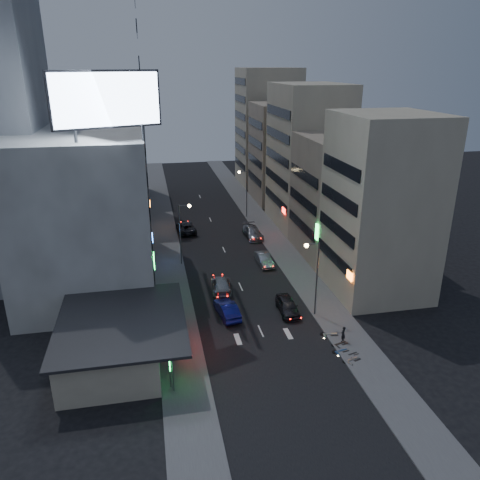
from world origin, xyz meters
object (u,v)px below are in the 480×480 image
object	(u,v)px
parked_car_right_near	(288,306)
scooter_blue	(346,343)
parked_car_right_far	(253,232)
scooter_silver_a	(357,351)
parked_car_left	(186,227)
scooter_black_a	(357,347)
road_car_blue	(227,309)
person	(343,334)
scooter_silver_b	(337,327)
road_car_silver	(222,285)
scooter_black_b	(345,336)
parked_car_right_mid	(264,259)

from	to	relation	value
parked_car_right_near	scooter_blue	bearing A→B (deg)	-64.70
parked_car_right_far	scooter_silver_a	distance (m)	32.22
parked_car_left	scooter_black_a	distance (m)	37.83
parked_car_right_far	scooter_silver_a	world-z (taller)	parked_car_right_far
parked_car_left	road_car_blue	bearing A→B (deg)	89.36
parked_car_left	scooter_silver_a	size ratio (longest dim) A/B	2.87
road_car_blue	person	xyz separation A→B (m)	(9.87, -6.97, 0.09)
parked_car_left	scooter_silver_b	bearing A→B (deg)	105.33
parked_car_right_near	road_car_silver	xyz separation A→B (m)	(-6.04, 6.21, -0.02)
person	parked_car_left	bearing A→B (deg)	-109.86
road_car_blue	parked_car_right_far	bearing A→B (deg)	-116.81
road_car_silver	scooter_silver_b	distance (m)	14.73
scooter_silver_a	scooter_black_b	size ratio (longest dim) A/B	1.05
parked_car_left	scooter_silver_a	bearing A→B (deg)	103.65
parked_car_right_far	person	xyz separation A→B (m)	(1.99, -29.58, 0.07)
parked_car_right_near	scooter_silver_a	bearing A→B (deg)	-65.66
parked_car_right_far	parked_car_right_near	bearing A→B (deg)	-95.79
parked_car_right_mid	parked_car_right_far	xyz separation A→B (m)	(0.84, 10.32, 0.08)
scooter_blue	scooter_black_b	distance (m)	1.23
parked_car_right_mid	scooter_black_b	bearing A→B (deg)	-83.32
road_car_silver	scooter_black_a	bearing A→B (deg)	130.78
parked_car_right_far	road_car_blue	xyz separation A→B (m)	(-7.88, -22.61, -0.02)
scooter_blue	scooter_silver_b	bearing A→B (deg)	-16.09
parked_car_right_mid	road_car_blue	bearing A→B (deg)	-122.14
parked_car_right_mid	scooter_silver_a	xyz separation A→B (m)	(3.10, -21.82, -0.02)
scooter_blue	scooter_black_b	bearing A→B (deg)	-30.39
scooter_black_b	parked_car_left	bearing A→B (deg)	2.28
person	scooter_silver_b	bearing A→B (deg)	-129.41
parked_car_right_far	road_car_silver	world-z (taller)	parked_car_right_far
scooter_blue	scooter_silver_b	world-z (taller)	scooter_silver_b
parked_car_left	road_car_blue	size ratio (longest dim) A/B	1.16
person	scooter_black_b	world-z (taller)	person
road_car_silver	scooter_black_a	size ratio (longest dim) A/B	3.39
parked_car_left	parked_car_right_mid	bearing A→B (deg)	116.65
scooter_blue	scooter_black_b	xyz separation A→B (m)	(0.38, 1.17, 0.01)
scooter_blue	parked_car_left	bearing A→B (deg)	5.78
parked_car_right_mid	road_car_blue	world-z (taller)	road_car_blue
parked_car_right_mid	person	size ratio (longest dim) A/B	2.90
parked_car_right_mid	scooter_silver_a	world-z (taller)	parked_car_right_mid
road_car_blue	scooter_silver_a	bearing A→B (deg)	129.19
road_car_blue	scooter_black_a	distance (m)	13.66
parked_car_left	road_car_blue	xyz separation A→B (m)	(1.83, -26.95, 0.02)
scooter_silver_a	scooter_blue	distance (m)	1.45
scooter_silver_b	scooter_black_b	bearing A→B (deg)	-164.44
parked_car_right_near	scooter_blue	distance (m)	8.35
parked_car_right_near	scooter_silver_a	xyz separation A→B (m)	(3.74, -9.05, -0.07)
scooter_silver_a	scooter_black_b	distance (m)	2.56
scooter_black_a	scooter_blue	world-z (taller)	scooter_blue
parked_car_left	scooter_blue	bearing A→B (deg)	103.70
scooter_black_a	parked_car_left	bearing A→B (deg)	4.69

